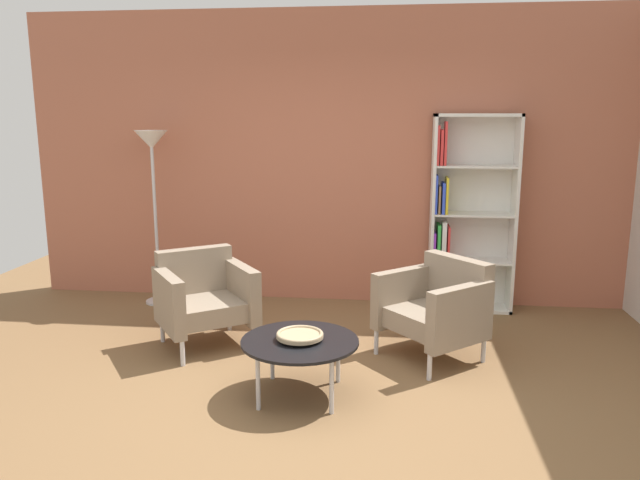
{
  "coord_description": "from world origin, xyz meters",
  "views": [
    {
      "loc": [
        0.49,
        -3.72,
        1.9
      ],
      "look_at": [
        -0.04,
        0.84,
        0.95
      ],
      "focal_mm": 34.41,
      "sensor_mm": 36.0,
      "label": 1
    }
  ],
  "objects": [
    {
      "name": "bookshelf_tall",
      "position": [
        1.21,
        2.25,
        0.92
      ],
      "size": [
        0.8,
        0.3,
        1.9
      ],
      "color": "silver",
      "rests_on": "ground_plane"
    },
    {
      "name": "armchair_by_bookshelf",
      "position": [
        0.87,
        0.96,
        0.41
      ],
      "size": [
        0.94,
        0.95,
        0.78
      ],
      "rotation": [
        0.0,
        0.0,
        -0.85
      ],
      "color": "gray",
      "rests_on": "ground_plane"
    },
    {
      "name": "armchair_spare_guest",
      "position": [
        -1.03,
        1.01,
        0.41
      ],
      "size": [
        0.95,
        0.93,
        0.78
      ],
      "rotation": [
        0.0,
        0.0,
        0.62
      ],
      "color": "gray",
      "rests_on": "ground_plane"
    },
    {
      "name": "decorative_bowl",
      "position": [
        -0.1,
        0.15,
        0.43
      ],
      "size": [
        0.32,
        0.32,
        0.05
      ],
      "color": "tan",
      "rests_on": "coffee_table_low"
    },
    {
      "name": "floor_lamp_torchiere",
      "position": [
        -1.84,
        2.09,
        1.45
      ],
      "size": [
        0.32,
        0.32,
        1.74
      ],
      "color": "silver",
      "rests_on": "ground_plane"
    },
    {
      "name": "coffee_table_low",
      "position": [
        -0.1,
        0.15,
        0.37
      ],
      "size": [
        0.8,
        0.8,
        0.4
      ],
      "color": "black",
      "rests_on": "ground_plane"
    },
    {
      "name": "brick_back_panel",
      "position": [
        0.0,
        2.46,
        1.45
      ],
      "size": [
        6.4,
        0.12,
        2.9
      ],
      "primitive_type": "cube",
      "color": "#B2664C",
      "rests_on": "ground_plane"
    },
    {
      "name": "ground_plane",
      "position": [
        0.0,
        0.0,
        0.0
      ],
      "size": [
        8.32,
        8.32,
        0.0
      ],
      "primitive_type": "plane",
      "color": "brown"
    }
  ]
}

